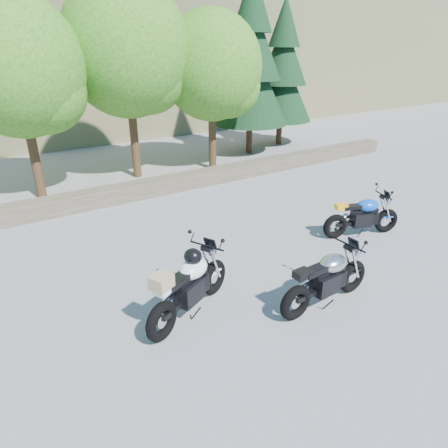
{
  "coord_description": "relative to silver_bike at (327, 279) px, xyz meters",
  "views": [
    {
      "loc": [
        -4.14,
        -5.65,
        4.33
      ],
      "look_at": [
        0.2,
        1.0,
        0.75
      ],
      "focal_mm": 32.0,
      "sensor_mm": 36.0,
      "label": 1
    }
  ],
  "objects": [
    {
      "name": "ground",
      "position": [
        -0.7,
        1.58,
        -0.52
      ],
      "size": [
        90.0,
        90.0,
        0.0
      ],
      "primitive_type": "plane",
      "color": "slate",
      "rests_on": "ground"
    },
    {
      "name": "white_bike",
      "position": [
        -2.19,
        1.07,
        0.08
      ],
      "size": [
        2.07,
        1.12,
        1.23
      ],
      "rotation": [
        0.0,
        0.0,
        0.45
      ],
      "color": "black",
      "rests_on": "ground"
    },
    {
      "name": "blue_bike",
      "position": [
        2.88,
        1.57,
        -0.02
      ],
      "size": [
        1.97,
        0.87,
        1.02
      ],
      "rotation": [
        0.0,
        0.0,
        -0.33
      ],
      "color": "black",
      "rests_on": "ground"
    },
    {
      "name": "conifer_near",
      "position": [
        5.5,
        9.78,
        3.16
      ],
      "size": [
        3.17,
        3.17,
        7.06
      ],
      "color": "#382314",
      "rests_on": "ground"
    },
    {
      "name": "tree_decid_left",
      "position": [
        -3.09,
        8.72,
        3.11
      ],
      "size": [
        3.67,
        3.67,
        5.62
      ],
      "color": "#382314",
      "rests_on": "ground"
    },
    {
      "name": "stone_wall",
      "position": [
        -0.7,
        7.08,
        -0.27
      ],
      "size": [
        22.0,
        0.55,
        0.5
      ],
      "primitive_type": "cube",
      "color": "#484130",
      "rests_on": "ground"
    },
    {
      "name": "tree_decid_mid",
      "position": [
        0.21,
        9.12,
        3.52
      ],
      "size": [
        4.08,
        4.08,
        6.24
      ],
      "color": "#382314",
      "rests_on": "ground"
    },
    {
      "name": "conifer_far",
      "position": [
        7.7,
        10.38,
        2.75
      ],
      "size": [
        2.82,
        2.82,
        6.27
      ],
      "color": "#382314",
      "rests_on": "ground"
    },
    {
      "name": "silver_bike",
      "position": [
        0.0,
        0.0,
        0.0
      ],
      "size": [
        2.13,
        0.67,
        1.07
      ],
      "rotation": [
        0.0,
        0.0,
        0.03
      ],
      "color": "black",
      "rests_on": "ground"
    },
    {
      "name": "backpack",
      "position": [
        3.65,
        2.26,
        -0.33
      ],
      "size": [
        0.33,
        0.31,
        0.38
      ],
      "rotation": [
        0.0,
        0.0,
        0.34
      ],
      "color": "black",
      "rests_on": "ground"
    },
    {
      "name": "tree_decid_right",
      "position": [
        3.01,
        8.52,
        2.98
      ],
      "size": [
        3.54,
        3.54,
        5.41
      ],
      "color": "#382314",
      "rests_on": "ground"
    }
  ]
}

